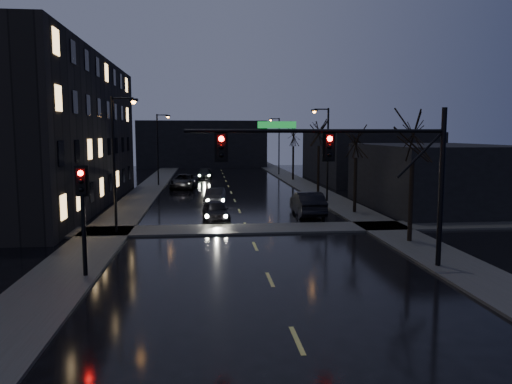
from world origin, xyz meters
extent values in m
plane|color=black|center=(0.00, 0.00, 0.00)|extent=(160.00, 160.00, 0.00)
cube|color=#2D2D2B|center=(-8.50, 35.00, 0.06)|extent=(3.00, 140.00, 0.12)
cube|color=#2D2D2B|center=(8.50, 35.00, 0.06)|extent=(3.00, 140.00, 0.12)
cube|color=#2D2D2B|center=(0.00, 18.50, 0.06)|extent=(40.00, 3.00, 0.12)
cube|color=black|center=(-16.50, 30.00, 6.00)|extent=(12.00, 30.00, 12.00)
cube|color=black|center=(15.50, 26.00, 2.50)|extent=(10.00, 14.00, 5.00)
cube|color=black|center=(17.00, 48.00, 3.00)|extent=(12.00, 18.00, 6.00)
cube|color=black|center=(-3.00, 78.00, 4.00)|extent=(22.00, 10.00, 8.00)
cylinder|color=black|center=(7.60, 9.00, 3.50)|extent=(0.22, 0.22, 7.00)
cylinder|color=black|center=(2.10, 9.00, 6.00)|extent=(11.00, 0.16, 0.16)
cylinder|color=black|center=(6.60, 9.00, 5.00)|extent=(2.05, 0.10, 2.05)
cube|color=#0C591E|center=(0.40, 9.00, 6.25)|extent=(1.60, 0.04, 0.28)
cube|color=black|center=(-1.90, 9.00, 5.35)|extent=(0.35, 0.28, 1.05)
sphere|color=#FF0705|center=(-1.90, 8.84, 5.68)|extent=(0.22, 0.22, 0.22)
cube|color=black|center=(2.60, 9.00, 5.35)|extent=(0.35, 0.28, 1.05)
sphere|color=#FF0705|center=(2.60, 8.84, 5.68)|extent=(0.22, 0.22, 0.22)
cylinder|color=black|center=(-7.50, 9.00, 2.20)|extent=(0.18, 0.18, 4.40)
cube|color=black|center=(-7.50, 9.00, 4.00)|extent=(0.35, 0.28, 1.05)
sphere|color=#FF0705|center=(-7.50, 8.84, 4.33)|extent=(0.22, 0.22, 0.22)
cylinder|color=black|center=(8.40, 14.00, 2.20)|extent=(0.24, 0.24, 4.40)
cylinder|color=black|center=(8.40, 24.00, 2.06)|extent=(0.24, 0.24, 4.12)
cylinder|color=black|center=(8.40, 36.00, 2.34)|extent=(0.24, 0.24, 4.68)
cylinder|color=black|center=(8.40, 50.00, 2.15)|extent=(0.24, 0.24, 4.29)
cylinder|color=black|center=(-7.80, 18.00, 4.00)|extent=(0.16, 0.16, 8.00)
cylinder|color=black|center=(-7.20, 18.00, 7.90)|extent=(1.20, 0.10, 0.10)
cube|color=black|center=(-6.60, 18.00, 7.80)|extent=(0.50, 0.25, 0.15)
sphere|color=orange|center=(-6.60, 18.00, 7.70)|extent=(0.28, 0.28, 0.28)
cylinder|color=black|center=(-7.80, 45.00, 4.00)|extent=(0.16, 0.16, 8.00)
cylinder|color=black|center=(-7.20, 45.00, 7.90)|extent=(1.20, 0.10, 0.10)
cube|color=black|center=(-6.60, 45.00, 7.80)|extent=(0.50, 0.25, 0.15)
sphere|color=orange|center=(-6.60, 45.00, 7.70)|extent=(0.28, 0.28, 0.28)
cylinder|color=black|center=(7.80, 30.00, 4.00)|extent=(0.16, 0.16, 8.00)
cylinder|color=black|center=(7.20, 30.00, 7.90)|extent=(1.20, 0.10, 0.10)
cube|color=black|center=(6.60, 30.00, 7.80)|extent=(0.50, 0.25, 0.15)
sphere|color=orange|center=(6.60, 30.00, 7.70)|extent=(0.28, 0.28, 0.28)
cylinder|color=black|center=(7.80, 58.00, 4.00)|extent=(0.16, 0.16, 8.00)
cylinder|color=black|center=(7.20, 58.00, 7.90)|extent=(1.20, 0.10, 0.10)
cube|color=black|center=(6.60, 58.00, 7.80)|extent=(0.50, 0.25, 0.15)
sphere|color=orange|center=(6.60, 58.00, 7.70)|extent=(0.28, 0.28, 0.28)
imported|color=black|center=(-1.89, 22.06, 0.68)|extent=(2.02, 4.15, 1.37)
imported|color=black|center=(-1.80, 29.64, 0.68)|extent=(1.94, 4.26, 1.36)
imported|color=black|center=(-4.85, 42.30, 0.77)|extent=(3.16, 5.79, 1.54)
imported|color=black|center=(-2.69, 53.04, 0.65)|extent=(2.23, 4.62, 1.30)
imported|color=black|center=(4.76, 23.53, 0.86)|extent=(1.87, 5.24, 1.72)
camera|label=1|loc=(-2.57, -11.51, 5.92)|focal=35.00mm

